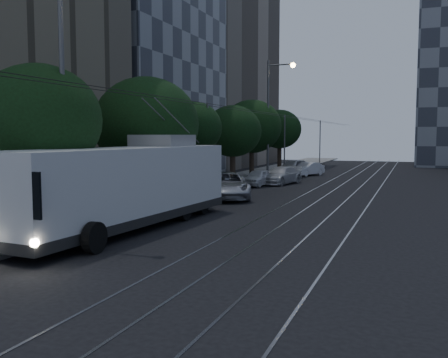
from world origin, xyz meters
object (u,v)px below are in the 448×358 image
car_white_b (281,175)px  trolleybus (129,186)px  pickup_silver (226,185)px  car_white_a (258,178)px  streetlamp_near (71,71)px  car_white_c (308,169)px  streetlamp_far (273,109)px  car_white_d (294,167)px

car_white_b → trolleybus: bearing=-79.5°
pickup_silver → car_white_a: pickup_silver is taller
trolleybus → pickup_silver: (0.20, 11.02, -1.01)m
streetlamp_near → car_white_a: bearing=87.8°
car_white_c → streetlamp_near: size_ratio=0.37×
streetlamp_near → streetlamp_far: size_ratio=1.01×
car_white_a → streetlamp_near: size_ratio=0.36×
car_white_a → car_white_d: size_ratio=0.84×
trolleybus → streetlamp_near: size_ratio=1.26×
car_white_b → streetlamp_near: bearing=-81.6°
car_white_b → car_white_c: car_white_b is taller
car_white_d → pickup_silver: bearing=-67.1°
car_white_d → streetlamp_far: bearing=-72.5°
trolleybus → car_white_a: trolleybus is taller
pickup_silver → car_white_a: bearing=68.9°
streetlamp_far → streetlamp_near: bearing=-90.7°
pickup_silver → car_white_c: 19.39m
pickup_silver → car_white_d: pickup_silver is taller
trolleybus → car_white_a: 19.14m
car_white_c → streetlamp_near: 33.24m
car_white_d → car_white_c: bearing=-8.6°
trolleybus → streetlamp_far: bearing=95.4°
pickup_silver → car_white_c: bearing=62.5°
pickup_silver → streetlamp_near: size_ratio=0.55×
car_white_b → car_white_c: (0.33, 9.22, -0.04)m
car_white_b → streetlamp_far: size_ratio=0.46×
car_white_d → streetlamp_far: size_ratio=0.44×
car_white_a → car_white_c: car_white_c is taller
trolleybus → car_white_c: bearing=91.2°
car_white_c → streetlamp_near: streetlamp_near is taller
trolleybus → car_white_a: (-0.20, 19.10, -1.18)m
streetlamp_far → pickup_silver: bearing=-86.4°
car_white_c → streetlamp_far: streetlamp_far is taller
trolleybus → car_white_c: (1.40, 30.37, -1.17)m
pickup_silver → streetlamp_far: streetlamp_far is taller
trolleybus → car_white_d: trolleybus is taller
streetlamp_near → car_white_b: bearing=84.9°
trolleybus → streetlamp_near: streetlamp_near is taller
car_white_c → car_white_d: size_ratio=0.87×
car_white_c → pickup_silver: bearing=-70.0°
car_white_c → streetlamp_near: (-2.41, -32.66, 5.70)m
car_white_a → car_white_c: 11.39m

